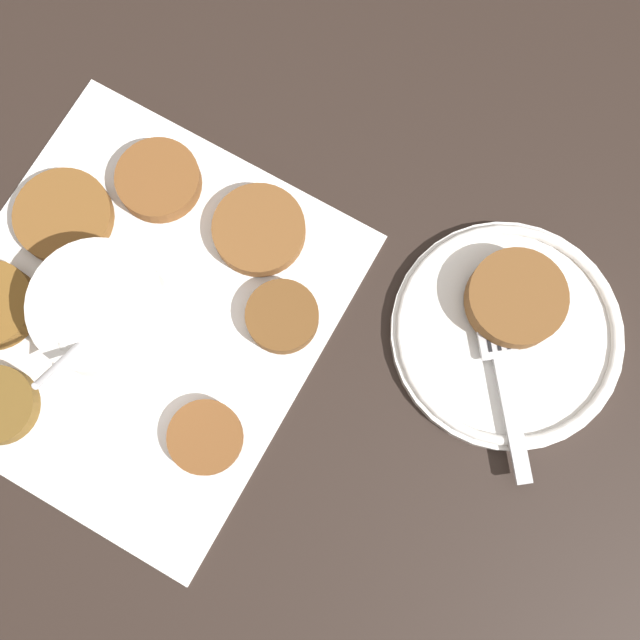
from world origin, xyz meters
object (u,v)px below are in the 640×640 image
at_px(serving_plate, 507,333).
at_px(fritter_on_plate, 516,299).
at_px(fork, 501,360).
at_px(sauce_bowl, 106,314).

height_order(serving_plate, fritter_on_plate, fritter_on_plate).
bearing_deg(fork, fritter_on_plate, -163.22).
bearing_deg(fritter_on_plate, sauce_bowl, -56.84).
relative_size(sauce_bowl, fork, 0.90).
distance_m(sauce_bowl, serving_plate, 0.31).
xyz_separation_m(sauce_bowl, fritter_on_plate, (-0.17, 0.26, -0.00)).
bearing_deg(serving_plate, fritter_on_plate, -157.03).
bearing_deg(sauce_bowl, fork, 114.51).
xyz_separation_m(sauce_bowl, fork, (-0.13, 0.28, -0.01)).
bearing_deg(serving_plate, fork, 10.82).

